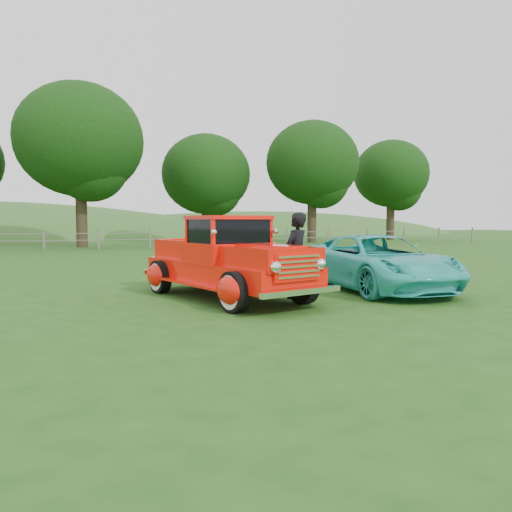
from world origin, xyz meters
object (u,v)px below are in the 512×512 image
object	(u,v)px
tree_mid_east	(312,163)
red_pickup	(227,262)
teal_sedan	(377,262)
man	(296,256)
tree_near_west	(80,140)
tree_near_east	(206,174)
tree_far_east	(391,174)

from	to	relation	value
tree_mid_east	red_pickup	xyz separation A→B (m)	(-13.44, -25.60, -5.38)
teal_sedan	man	distance (m)	2.44
red_pickup	man	distance (m)	1.48
tree_near_west	teal_sedan	bearing A→B (deg)	-72.64
tree_near_east	red_pickup	bearing A→B (deg)	-101.14
tree_near_west	tree_far_east	world-z (taller)	tree_near_west
tree_mid_east	teal_sedan	xyz separation A→B (m)	(-9.67, -25.44, -5.51)
tree_mid_east	tree_far_east	bearing A→B (deg)	18.43
tree_near_west	red_pickup	xyz separation A→B (m)	(3.56, -23.60, -6.00)
tree_near_west	teal_sedan	world-z (taller)	tree_near_west
tree_far_east	teal_sedan	bearing A→B (deg)	-123.29
tree_near_west	man	bearing A→B (deg)	-78.31
tree_mid_east	teal_sedan	size ratio (longest dim) A/B	1.96
tree_near_west	tree_near_east	bearing A→B (deg)	23.96
tree_near_east	teal_sedan	size ratio (longest dim) A/B	1.73
tree_near_east	tree_near_west	bearing A→B (deg)	-156.04
tree_far_east	man	world-z (taller)	tree_far_east
teal_sedan	man	xyz separation A→B (m)	(-2.35, -0.61, 0.26)
tree_far_east	teal_sedan	size ratio (longest dim) A/B	1.84
tree_near_west	teal_sedan	distance (m)	25.31
tree_mid_east	red_pickup	distance (m)	29.41
tree_mid_east	red_pickup	bearing A→B (deg)	-117.69
tree_near_west	tree_far_east	size ratio (longest dim) A/B	1.18
red_pickup	tree_near_east	bearing A→B (deg)	60.52
tree_mid_east	man	world-z (taller)	tree_mid_east
tree_mid_east	man	bearing A→B (deg)	-114.79
tree_far_east	red_pickup	world-z (taller)	tree_far_east
tree_near_west	tree_far_east	xyz separation A→B (m)	(26.00, 5.00, -0.94)
tree_near_west	red_pickup	distance (m)	24.61
tree_far_east	red_pickup	bearing A→B (deg)	-128.11
tree_mid_east	tree_near_east	bearing A→B (deg)	165.96
red_pickup	teal_sedan	bearing A→B (deg)	-15.80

